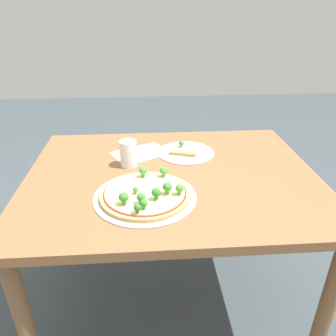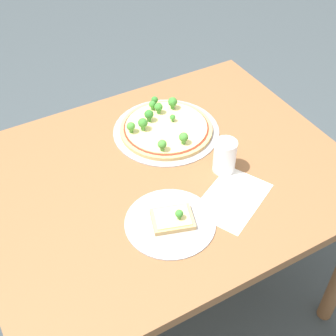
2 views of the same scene
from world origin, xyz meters
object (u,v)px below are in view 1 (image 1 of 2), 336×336
object	(u,v)px
pizza_tray_slice	(185,151)
drinking_cup	(128,153)
dining_table	(172,192)
pizza_tray_whole	(146,194)

from	to	relation	value
pizza_tray_slice	drinking_cup	xyz separation A→B (m)	(0.26, 0.11, 0.05)
dining_table	drinking_cup	bearing A→B (deg)	-25.51
pizza_tray_slice	dining_table	bearing A→B (deg)	68.35
pizza_tray_whole	dining_table	bearing A→B (deg)	-121.73
pizza_tray_slice	drinking_cup	world-z (taller)	drinking_cup
dining_table	pizza_tray_slice	xyz separation A→B (m)	(-0.08, -0.20, 0.10)
drinking_cup	dining_table	bearing A→B (deg)	154.49
pizza_tray_whole	pizza_tray_slice	xyz separation A→B (m)	(-0.19, -0.38, -0.01)
dining_table	drinking_cup	distance (m)	0.25
dining_table	pizza_tray_whole	distance (m)	0.24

